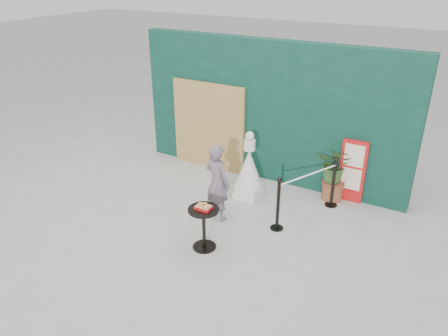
{
  "coord_description": "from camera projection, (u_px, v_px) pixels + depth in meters",
  "views": [
    {
      "loc": [
        3.54,
        -4.98,
        4.39
      ],
      "look_at": [
        0.0,
        1.2,
        1.0
      ],
      "focal_mm": 35.0,
      "sensor_mm": 36.0,
      "label": 1
    }
  ],
  "objects": [
    {
      "name": "woman",
      "position": [
        217.0,
        182.0,
        7.93
      ],
      "size": [
        0.62,
        0.49,
        1.49
      ],
      "primitive_type": "imported",
      "rotation": [
        0.0,
        0.0,
        2.87
      ],
      "color": "slate",
      "rests_on": "ground"
    },
    {
      "name": "back_wall",
      "position": [
        270.0,
        112.0,
        9.2
      ],
      "size": [
        6.0,
        0.3,
        3.0
      ],
      "primitive_type": "cube",
      "color": "#0A2E27",
      "rests_on": "ground"
    },
    {
      "name": "cafe_table",
      "position": [
        204.0,
        222.0,
        7.18
      ],
      "size": [
        0.52,
        0.52,
        0.75
      ],
      "color": "black",
      "rests_on": "ground"
    },
    {
      "name": "statue",
      "position": [
        249.0,
        171.0,
        8.73
      ],
      "size": [
        0.56,
        0.56,
        1.42
      ],
      "color": "white",
      "rests_on": "ground"
    },
    {
      "name": "menu_board",
      "position": [
        352.0,
        171.0,
        8.56
      ],
      "size": [
        0.5,
        0.07,
        1.3
      ],
      "color": "red",
      "rests_on": "ground"
    },
    {
      "name": "ground",
      "position": [
        189.0,
        248.0,
        7.38
      ],
      "size": [
        60.0,
        60.0,
        0.0
      ],
      "primitive_type": "plane",
      "color": "#ADAAA5",
      "rests_on": "ground"
    },
    {
      "name": "bamboo_fence",
      "position": [
        209.0,
        126.0,
        9.88
      ],
      "size": [
        1.8,
        0.08,
        2.0
      ],
      "primitive_type": "cube",
      "color": "tan",
      "rests_on": "ground"
    },
    {
      "name": "stanchion_barrier",
      "position": [
        307.0,
        193.0,
        8.07
      ],
      "size": [
        0.84,
        1.54,
        1.03
      ],
      "color": "black",
      "rests_on": "ground"
    },
    {
      "name": "planter",
      "position": [
        335.0,
        169.0,
        8.62
      ],
      "size": [
        0.68,
        0.59,
        1.15
      ],
      "color": "brown",
      "rests_on": "ground"
    },
    {
      "name": "food_basket",
      "position": [
        204.0,
        207.0,
        7.06
      ],
      "size": [
        0.26,
        0.19,
        0.11
      ],
      "color": "red",
      "rests_on": "cafe_table"
    }
  ]
}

